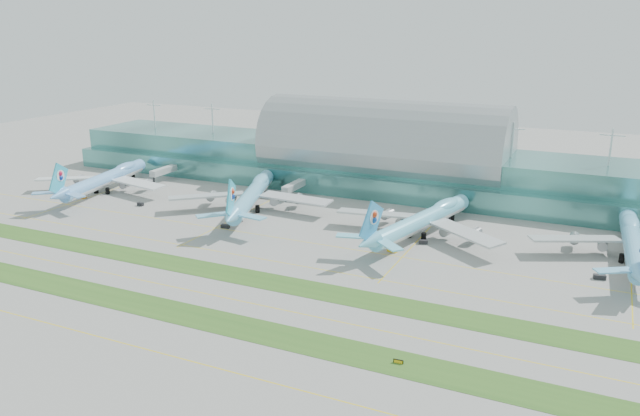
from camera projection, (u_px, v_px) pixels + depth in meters
The scene contains 20 objects.
ground at pixel (247, 280), 196.82m from camera, with size 700.00×700.00×0.00m, color gray.
terminal at pixel (383, 159), 304.80m from camera, with size 340.00×69.10×36.00m.
grass_strip_near at pixel (194, 316), 172.45m from camera, with size 420.00×12.00×0.08m, color #2D591E.
grass_strip_far at pixel (250, 278), 198.55m from camera, with size 420.00×12.00×0.08m, color #2D591E.
taxiline_a at pixel (146, 349), 155.07m from camera, with size 420.00×0.35×0.01m, color yellow.
taxiline_b at pixel (222, 297), 184.64m from camera, with size 420.00×0.35×0.01m, color yellow.
taxiline_c at pixel (274, 261), 212.48m from camera, with size 420.00×0.35×0.01m, color yellow.
taxiline_d at pixel (303, 242), 231.61m from camera, with size 420.00×0.35×0.01m, color yellow.
airliner_a at pixel (106, 178), 299.24m from camera, with size 67.35×77.33×21.38m.
airliner_b at pixel (252, 194), 270.10m from camera, with size 68.35×79.42×22.51m.
airliner_c at pixel (423, 219), 235.77m from camera, with size 68.04×78.50×21.88m.
airliner_d at pixel (633, 241), 212.28m from camera, with size 68.07×77.26×21.27m.
gse_a at pixel (83, 197), 289.17m from camera, with size 3.26×1.78×1.34m, color #CC6F0C.
gse_b at pixel (140, 204), 276.91m from camera, with size 2.80×1.56×1.47m, color black.
gse_c at pixel (225, 226), 246.73m from camera, with size 3.39×1.77×1.49m, color black.
gse_d at pixel (238, 220), 254.86m from camera, with size 3.58×1.95×1.46m, color black.
gse_e at pixel (392, 250), 221.08m from camera, with size 3.56×1.88×1.61m, color #E9B50D.
gse_f at pixel (423, 242), 229.09m from camera, with size 3.27×1.67×1.41m, color black.
gse_g at pixel (600, 277), 197.48m from camera, with size 3.70×1.84×1.47m, color black.
taxiway_sign_east at pixel (398, 362), 148.44m from camera, with size 2.48×0.43×1.04m.
Camera 1 is at (97.60, -155.59, 77.84)m, focal length 35.00 mm.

